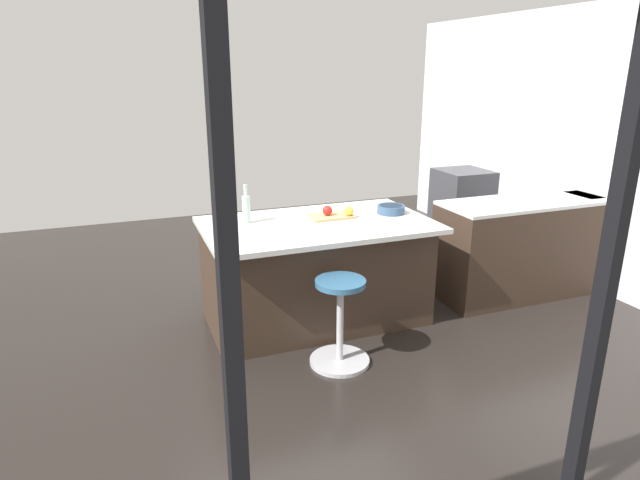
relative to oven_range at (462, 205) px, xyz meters
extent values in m
plane|color=black|center=(2.45, 1.34, -0.44)|extent=(7.44, 7.44, 0.00)
cube|color=black|center=(2.45, 4.21, 0.90)|extent=(0.05, 0.06, 2.52)
cube|color=black|center=(3.74, 4.21, 0.90)|extent=(0.05, 0.06, 2.52)
cube|color=silver|center=(-0.35, 1.34, 0.89)|extent=(0.12, 5.72, 2.65)
cube|color=#38281E|center=(0.00, 1.64, 0.00)|extent=(2.58, 0.60, 0.88)
cube|color=silver|center=(0.00, 1.64, 0.46)|extent=(2.58, 0.60, 0.03)
cube|color=#38383D|center=(-0.32, 1.64, 0.41)|extent=(0.44, 0.36, 0.12)
cylinder|color=#B7B7BC|center=(-0.32, 1.49, 0.61)|extent=(0.02, 0.02, 0.28)
cube|color=#38383D|center=(0.00, 0.00, 0.00)|extent=(0.60, 0.60, 0.88)
cube|color=black|center=(0.00, 0.30, -0.04)|extent=(0.44, 0.01, 0.32)
cube|color=#38281E|center=(2.50, 1.50, -0.02)|extent=(1.77, 0.89, 0.84)
cube|color=silver|center=(2.50, 1.55, 0.42)|extent=(1.83, 1.09, 0.04)
cylinder|color=#B7B7BC|center=(2.59, 2.23, -0.43)|extent=(0.44, 0.44, 0.03)
cylinder|color=#B7B7BC|center=(2.59, 2.23, -0.12)|extent=(0.05, 0.05, 0.59)
cylinder|color=#336084|center=(2.59, 2.23, 0.19)|extent=(0.36, 0.36, 0.04)
cube|color=tan|center=(2.34, 1.44, 0.45)|extent=(0.36, 0.24, 0.02)
sphere|color=gold|center=(2.21, 1.51, 0.50)|extent=(0.08, 0.08, 0.08)
sphere|color=red|center=(2.37, 1.44, 0.50)|extent=(0.08, 0.08, 0.08)
cylinder|color=silver|center=(3.03, 1.35, 0.55)|extent=(0.06, 0.06, 0.22)
cylinder|color=silver|center=(3.03, 1.35, 0.70)|extent=(0.03, 0.03, 0.08)
cylinder|color=#B7B7BC|center=(3.03, 1.35, 0.75)|extent=(0.03, 0.03, 0.02)
cylinder|color=#334C6B|center=(1.81, 1.50, 0.48)|extent=(0.23, 0.23, 0.07)
cylinder|color=#192635|center=(1.81, 1.50, 0.49)|extent=(0.19, 0.19, 0.04)
camera|label=1|loc=(3.98, 5.45, 1.63)|focal=30.30mm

